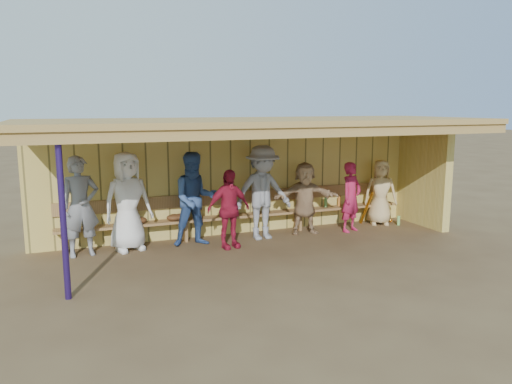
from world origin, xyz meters
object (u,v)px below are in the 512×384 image
at_px(player_d, 229,209).
at_px(bench, 243,210).
at_px(player_a, 80,206).
at_px(player_b, 128,201).
at_px(player_f, 305,198).
at_px(player_e, 262,193).
at_px(player_c, 195,199).
at_px(player_g, 351,197).
at_px(player_h, 381,192).

relative_size(player_d, bench, 0.20).
distance_m(player_a, bench, 3.34).
relative_size(player_b, player_f, 1.22).
distance_m(player_a, player_e, 3.55).
bearing_deg(player_b, player_d, -32.18).
height_order(player_c, player_d, player_c).
bearing_deg(player_c, player_g, -0.38).
relative_size(player_a, player_c, 1.00).
xyz_separation_m(player_c, player_f, (2.44, 0.05, -0.15)).
bearing_deg(player_c, player_b, 176.21).
relative_size(player_a, player_h, 1.23).
relative_size(player_e, bench, 0.26).
distance_m(player_b, player_e, 2.70).
bearing_deg(player_d, player_e, 14.00).
bearing_deg(player_g, player_c, 154.61).
height_order(player_e, player_g, player_e).
xyz_separation_m(player_g, player_h, (0.99, 0.32, -0.01)).
bearing_deg(player_e, player_a, 175.08).
height_order(player_e, player_h, player_e).
distance_m(player_b, player_f, 3.73).
bearing_deg(bench, player_a, -173.54).
bearing_deg(player_c, player_d, -35.10).
xyz_separation_m(player_f, player_g, (1.02, -0.22, -0.01)).
bearing_deg(player_a, player_d, -20.01).
relative_size(player_c, player_e, 0.95).
distance_m(player_d, player_h, 3.95).
bearing_deg(player_e, bench, 114.88).
bearing_deg(bench, player_c, -158.97).
height_order(player_b, player_h, player_b).
distance_m(player_b, bench, 2.50).
distance_m(player_a, player_h, 6.59).
xyz_separation_m(player_a, player_g, (5.60, -0.25, -0.16)).
bearing_deg(player_a, bench, -3.05).
bearing_deg(player_f, bench, 173.82).
distance_m(player_b, player_d, 1.92).
xyz_separation_m(player_f, player_h, (2.01, 0.09, -0.02)).
distance_m(player_c, bench, 1.31).
relative_size(player_d, player_e, 0.79).
relative_size(player_d, player_h, 1.02).
height_order(player_d, player_g, player_d).
height_order(player_c, player_e, player_e).
bearing_deg(player_g, player_e, 153.54).
distance_m(player_f, bench, 1.36).
bearing_deg(player_h, player_a, -154.51).
xyz_separation_m(player_d, bench, (0.61, 0.87, -0.24)).
bearing_deg(player_g, player_d, 162.37).
xyz_separation_m(player_b, player_f, (3.72, -0.09, -0.17)).
bearing_deg(player_c, player_e, 1.16).
bearing_deg(player_d, player_f, 3.73).
bearing_deg(player_e, player_h, 0.09).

